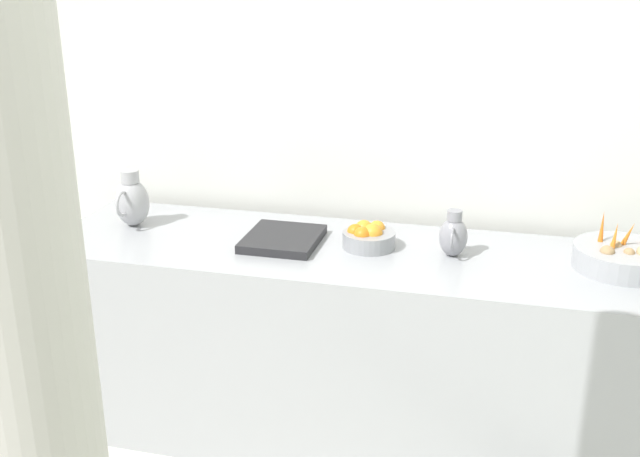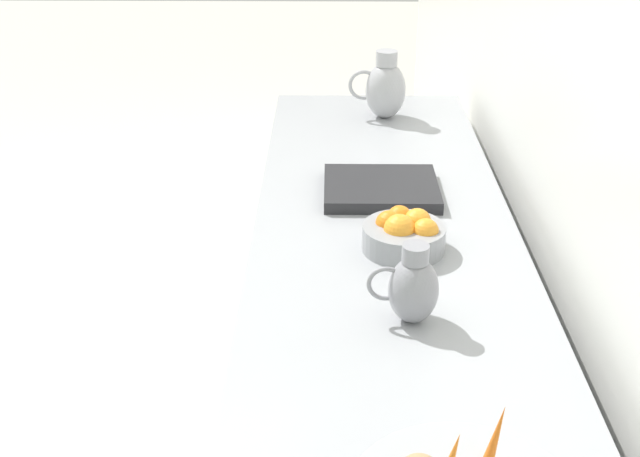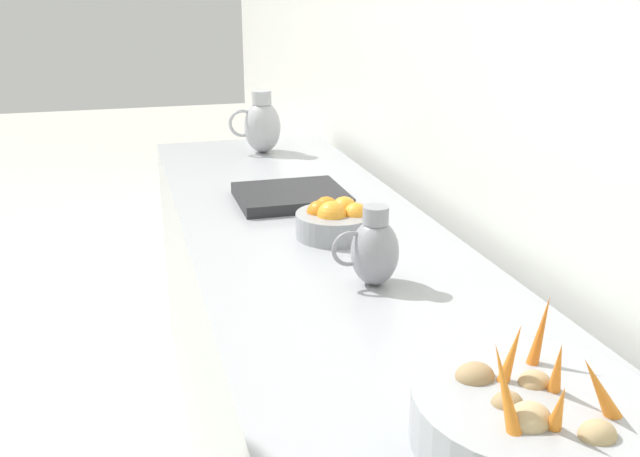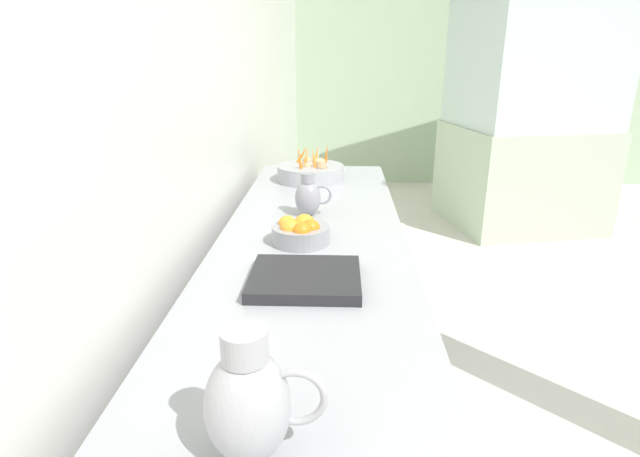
{
  "view_description": "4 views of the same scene",
  "coord_description": "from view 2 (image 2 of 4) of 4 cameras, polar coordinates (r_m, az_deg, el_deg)",
  "views": [
    {
      "loc": [
        1.31,
        0.61,
        2.0
      ],
      "look_at": [
        -1.45,
        -0.09,
        0.97
      ],
      "focal_mm": 41.73,
      "sensor_mm": 36.0,
      "label": 1
    },
    {
      "loc": [
        -1.32,
        2.04,
        1.9
      ],
      "look_at": [
        -1.3,
        0.28,
        1.03
      ],
      "focal_mm": 46.87,
      "sensor_mm": 36.0,
      "label": 2
    },
    {
      "loc": [
        -0.97,
        1.9,
        1.55
      ],
      "look_at": [
        -1.44,
        0.23,
        0.95
      ],
      "focal_mm": 40.24,
      "sensor_mm": 36.0,
      "label": 3
    },
    {
      "loc": [
        -1.38,
        -1.68,
        1.56
      ],
      "look_at": [
        -1.44,
        0.02,
        0.97
      ],
      "focal_mm": 28.49,
      "sensor_mm": 36.0,
      "label": 4
    }
  ],
  "objects": [
    {
      "name": "prep_counter",
      "position": [
        2.42,
        4.32,
        -10.88
      ],
      "size": [
        0.73,
        2.71,
        0.88
      ],
      "primitive_type": "cube",
      "color": "#9EA0A5",
      "rests_on": "ground_plane"
    },
    {
      "name": "orange_bowl",
      "position": [
        2.18,
        5.79,
        -0.32
      ],
      "size": [
        0.22,
        0.22,
        0.11
      ],
      "color": "gray",
      "rests_on": "prep_counter"
    },
    {
      "name": "metal_pitcher_tall",
      "position": [
        3.15,
        4.45,
        9.54
      ],
      "size": [
        0.21,
        0.15,
        0.25
      ],
      "color": "#A3A3A8",
      "rests_on": "prep_counter"
    },
    {
      "name": "metal_pitcher_short",
      "position": [
        1.86,
        6.34,
        -4.01
      ],
      "size": [
        0.16,
        0.11,
        0.19
      ],
      "color": "gray",
      "rests_on": "prep_counter"
    },
    {
      "name": "counter_sink_basin",
      "position": [
        2.51,
        4.18,
        2.75
      ],
      "size": [
        0.34,
        0.3,
        0.04
      ],
      "primitive_type": "cube",
      "color": "#232326",
      "rests_on": "prep_counter"
    }
  ]
}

